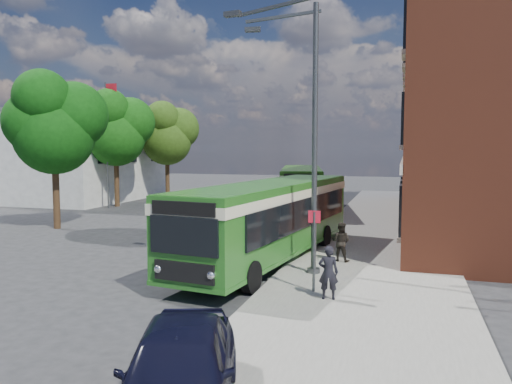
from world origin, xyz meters
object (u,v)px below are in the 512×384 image
(street_lamp, at_px, (304,134))
(bus_rear, at_px, (301,185))
(bus_front, at_px, (271,214))
(parked_car, at_px, (179,371))

(street_lamp, relative_size, bus_rear, 0.79)
(bus_front, bearing_deg, bus_rear, 97.04)
(bus_front, height_order, parked_car, bus_front)
(bus_front, bearing_deg, parked_car, -82.05)
(street_lamp, bearing_deg, bus_front, 130.72)
(bus_rear, xyz_separation_m, parked_car, (3.45, -26.40, -0.95))
(bus_front, height_order, bus_rear, same)
(bus_front, distance_m, parked_car, 11.62)
(street_lamp, xyz_separation_m, parked_car, (-0.04, -9.57, -3.90))
(bus_rear, bearing_deg, street_lamp, -78.31)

